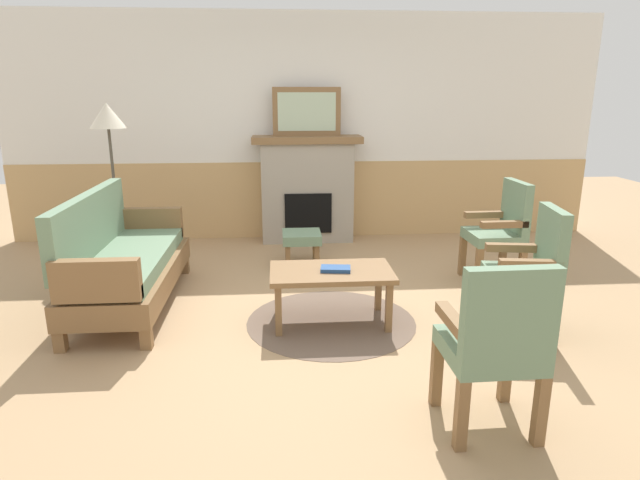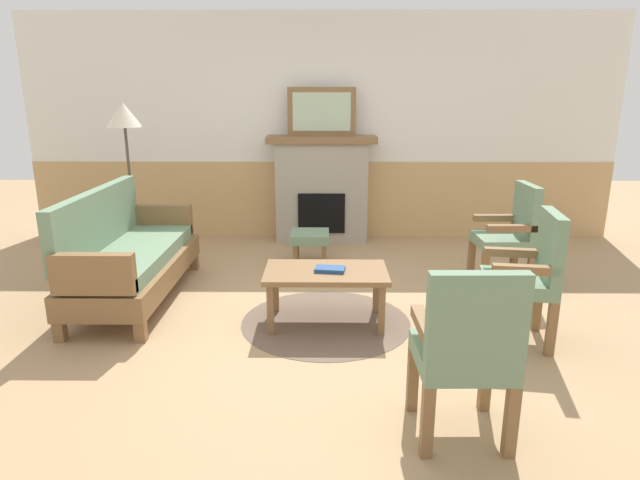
% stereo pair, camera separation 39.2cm
% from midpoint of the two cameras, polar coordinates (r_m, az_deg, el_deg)
% --- Properties ---
extents(ground_plane, '(14.00, 14.00, 0.00)m').
position_cam_midpoint_polar(ground_plane, '(4.49, -2.17, -8.01)').
color(ground_plane, tan).
extents(wall_back, '(7.20, 0.14, 2.70)m').
position_cam_midpoint_polar(wall_back, '(6.73, -3.22, 11.39)').
color(wall_back, white).
rests_on(wall_back, ground_plane).
extents(fireplace, '(1.30, 0.44, 1.28)m').
position_cam_midpoint_polar(fireplace, '(6.56, -3.08, 5.49)').
color(fireplace, '#A39989').
rests_on(fireplace, ground_plane).
extents(framed_picture, '(0.80, 0.04, 0.56)m').
position_cam_midpoint_polar(framed_picture, '(6.47, -3.20, 13.43)').
color(framed_picture, brown).
rests_on(framed_picture, fireplace).
extents(couch, '(0.70, 1.80, 0.98)m').
position_cam_midpoint_polar(couch, '(4.91, -22.25, -2.16)').
color(couch, brown).
rests_on(couch, ground_plane).
extents(coffee_table, '(0.96, 0.56, 0.44)m').
position_cam_midpoint_polar(coffee_table, '(4.22, -1.44, -3.93)').
color(coffee_table, brown).
rests_on(coffee_table, ground_plane).
extents(round_rug, '(1.36, 1.36, 0.01)m').
position_cam_midpoint_polar(round_rug, '(4.37, -1.41, -8.67)').
color(round_rug, brown).
rests_on(round_rug, ground_plane).
extents(book_on_table, '(0.25, 0.17, 0.03)m').
position_cam_midpoint_polar(book_on_table, '(4.18, -1.01, -3.12)').
color(book_on_table, navy).
rests_on(book_on_table, coffee_table).
extents(footstool, '(0.40, 0.40, 0.36)m').
position_cam_midpoint_polar(footstool, '(5.67, -3.93, 0.05)').
color(footstool, brown).
rests_on(footstool, ground_plane).
extents(armchair_near_fireplace, '(0.54, 0.54, 0.98)m').
position_cam_midpoint_polar(armchair_near_fireplace, '(4.21, 19.06, -2.66)').
color(armchair_near_fireplace, brown).
rests_on(armchair_near_fireplace, ground_plane).
extents(armchair_by_window_left, '(0.49, 0.49, 0.98)m').
position_cam_midpoint_polar(armchair_by_window_left, '(5.34, 16.73, 1.28)').
color(armchair_by_window_left, brown).
rests_on(armchair_by_window_left, ground_plane).
extents(armchair_front_left, '(0.49, 0.49, 0.98)m').
position_cam_midpoint_polar(armchair_front_left, '(2.93, 14.51, -10.34)').
color(armchair_front_left, brown).
rests_on(armchair_front_left, ground_plane).
extents(floor_lamp_by_couch, '(0.36, 0.36, 1.68)m').
position_cam_midpoint_polar(floor_lamp_by_couch, '(6.02, -23.34, 11.03)').
color(floor_lamp_by_couch, '#332D28').
rests_on(floor_lamp_by_couch, ground_plane).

